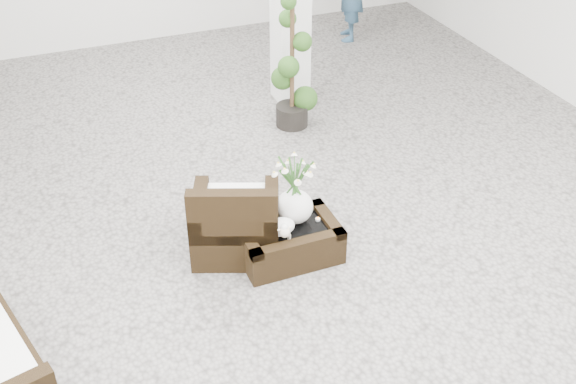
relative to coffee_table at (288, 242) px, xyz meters
name	(u,v)px	position (x,y,z in m)	size (l,w,h in m)	color
ground	(284,240)	(0.05, 0.23, -0.16)	(11.00, 11.00, 0.00)	gray
coffee_table	(288,242)	(0.00, 0.00, 0.00)	(0.90, 0.60, 0.31)	black
sheep_figurine	(280,229)	(-0.12, -0.10, 0.26)	(0.28, 0.23, 0.21)	white
planter_narcissus	(295,184)	(0.10, 0.10, 0.56)	(0.44, 0.44, 0.80)	white
tealight	(318,219)	(0.30, 0.02, 0.17)	(0.04, 0.04, 0.03)	white
armchair	(235,211)	(-0.40, 0.30, 0.26)	(0.79, 0.76, 0.84)	black
topiary	(292,63)	(0.99, 2.34, 0.66)	(0.43, 0.43, 1.62)	#254817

